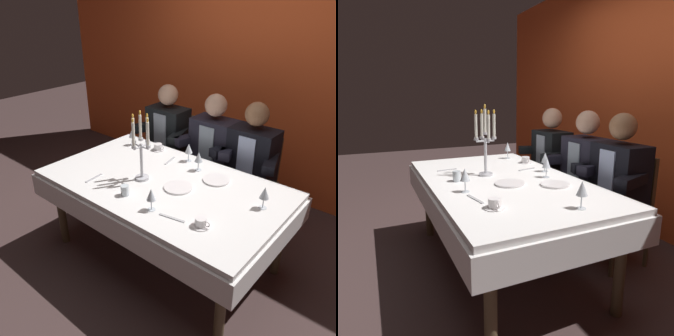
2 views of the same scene
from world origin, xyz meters
TOP-DOWN VIEW (x-y plane):
  - ground_plane at (0.00, 0.00)m, footprint 12.00×12.00m
  - back_wall at (0.00, 1.66)m, footprint 6.00×0.12m
  - dining_table at (0.00, 0.00)m, footprint 1.94×1.14m
  - candelabra at (-0.16, -0.08)m, footprint 0.19×0.19m
  - dinner_plate_0 at (0.31, 0.28)m, footprint 0.21×0.21m
  - dinner_plate_1 at (0.15, -0.01)m, footprint 0.22×0.22m
  - wine_glass_0 at (-0.71, 0.37)m, footprint 0.07×0.07m
  - wine_glass_1 at (-0.07, 0.43)m, footprint 0.07×0.07m
  - wine_glass_2 at (0.09, 0.34)m, footprint 0.07×0.07m
  - wine_glass_3 at (0.20, -0.36)m, footprint 0.07×0.07m
  - wine_glass_4 at (0.77, 0.15)m, footprint 0.07×0.07m
  - water_tumbler_0 at (-0.08, -0.34)m, footprint 0.06×0.06m
  - coffee_cup_0 at (-0.44, 0.44)m, footprint 0.13×0.12m
  - coffee_cup_1 at (0.56, -0.29)m, footprint 0.13×0.12m
  - fork_0 at (-0.20, 0.32)m, footprint 0.05×0.17m
  - fork_1 at (-0.46, -0.32)m, footprint 0.03×0.17m
  - knife_2 at (0.37, -0.34)m, footprint 0.19×0.05m
  - seated_diner_0 at (-0.69, 0.89)m, footprint 0.63×0.48m
  - seated_diner_1 at (-0.11, 0.89)m, footprint 0.63×0.48m
  - seated_diner_2 at (0.31, 0.89)m, footprint 0.63×0.48m

SIDE VIEW (x-z plane):
  - ground_plane at x=0.00m, z-range 0.00..0.00m
  - dining_table at x=0.00m, z-range 0.25..0.99m
  - seated_diner_0 at x=-0.69m, z-range 0.12..1.36m
  - seated_diner_1 at x=-0.11m, z-range 0.12..1.36m
  - seated_diner_2 at x=0.31m, z-range 0.12..1.36m
  - fork_0 at x=-0.20m, z-range 0.74..0.75m
  - fork_1 at x=-0.46m, z-range 0.74..0.75m
  - knife_2 at x=0.37m, z-range 0.74..0.75m
  - dinner_plate_0 at x=0.31m, z-range 0.74..0.75m
  - dinner_plate_1 at x=0.15m, z-range 0.74..0.75m
  - coffee_cup_0 at x=-0.44m, z-range 0.74..0.80m
  - coffee_cup_1 at x=0.56m, z-range 0.74..0.80m
  - water_tumbler_0 at x=-0.08m, z-range 0.74..0.82m
  - wine_glass_0 at x=-0.71m, z-range 0.77..0.94m
  - wine_glass_1 at x=-0.07m, z-range 0.77..0.94m
  - wine_glass_4 at x=0.77m, z-range 0.77..0.94m
  - wine_glass_2 at x=0.09m, z-range 0.77..0.94m
  - wine_glass_3 at x=0.20m, z-range 0.77..0.94m
  - candelabra at x=-0.16m, z-range 0.72..1.29m
  - back_wall at x=0.00m, z-range 0.00..2.70m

